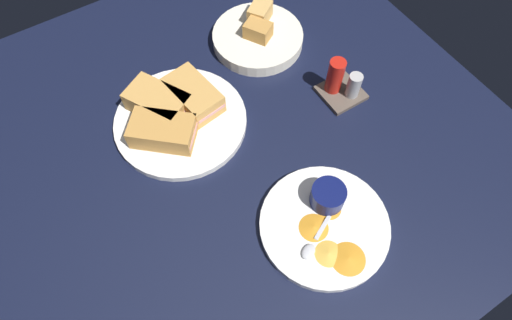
# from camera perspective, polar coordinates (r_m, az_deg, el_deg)

# --- Properties ---
(ground_plane) EXTENTS (1.10, 1.10, 0.03)m
(ground_plane) POSITION_cam_1_polar(r_m,az_deg,el_deg) (0.94, -2.47, 3.12)
(ground_plane) COLOR black
(plate_sandwich_main) EXTENTS (0.29, 0.29, 0.02)m
(plate_sandwich_main) POSITION_cam_1_polar(r_m,az_deg,el_deg) (0.95, -9.97, 5.09)
(plate_sandwich_main) COLOR white
(plate_sandwich_main) RESTS_ON ground_plane
(sandwich_half_near) EXTENTS (0.14, 0.09, 0.05)m
(sandwich_half_near) POSITION_cam_1_polar(r_m,az_deg,el_deg) (0.94, -8.33, 8.54)
(sandwich_half_near) COLOR tan
(sandwich_half_near) RESTS_ON plate_sandwich_main
(sandwich_half_far) EXTENTS (0.15, 0.13, 0.05)m
(sandwich_half_far) POSITION_cam_1_polar(r_m,az_deg,el_deg) (0.95, -12.92, 7.54)
(sandwich_half_far) COLOR tan
(sandwich_half_far) RESTS_ON plate_sandwich_main
(sandwich_half_extra) EXTENTS (0.14, 0.15, 0.05)m
(sandwich_half_extra) POSITION_cam_1_polar(r_m,az_deg,el_deg) (0.90, -12.29, 3.77)
(sandwich_half_extra) COLOR #C68C42
(sandwich_half_extra) RESTS_ON plate_sandwich_main
(ramekin_dark_sauce) EXTENTS (0.06, 0.06, 0.04)m
(ramekin_dark_sauce) POSITION_cam_1_polar(r_m,az_deg,el_deg) (0.91, -13.09, 3.48)
(ramekin_dark_sauce) COLOR #0C144C
(ramekin_dark_sauce) RESTS_ON plate_sandwich_main
(spoon_by_dark_ramekin) EXTENTS (0.02, 0.10, 0.01)m
(spoon_by_dark_ramekin) POSITION_cam_1_polar(r_m,az_deg,el_deg) (0.92, -10.01, 4.23)
(spoon_by_dark_ramekin) COLOR silver
(spoon_by_dark_ramekin) RESTS_ON plate_sandwich_main
(plate_chips_companion) EXTENTS (0.25, 0.25, 0.02)m
(plate_chips_companion) POSITION_cam_1_polar(r_m,az_deg,el_deg) (0.83, 9.06, -8.59)
(plate_chips_companion) COLOR white
(plate_chips_companion) RESTS_ON ground_plane
(ramekin_light_gravy) EXTENTS (0.07, 0.07, 0.04)m
(ramekin_light_gravy) POSITION_cam_1_polar(r_m,az_deg,el_deg) (0.82, 9.54, -4.70)
(ramekin_light_gravy) COLOR #0C144C
(ramekin_light_gravy) RESTS_ON plate_chips_companion
(spoon_by_gravy_ramekin) EXTENTS (0.06, 0.10, 0.01)m
(spoon_by_gravy_ramekin) POSITION_cam_1_polar(r_m,az_deg,el_deg) (0.80, 7.45, -11.24)
(spoon_by_gravy_ramekin) COLOR silver
(spoon_by_gravy_ramekin) RESTS_ON plate_chips_companion
(plantain_chip_scatter) EXTENTS (0.16, 0.12, 0.01)m
(plantain_chip_scatter) POSITION_cam_1_polar(r_m,az_deg,el_deg) (0.81, 9.96, -10.26)
(plantain_chip_scatter) COLOR orange
(plantain_chip_scatter) RESTS_ON plate_chips_companion
(bread_basket_rear) EXTENTS (0.22, 0.22, 0.07)m
(bread_basket_rear) POSITION_cam_1_polar(r_m,az_deg,el_deg) (1.08, 0.25, 16.14)
(bread_basket_rear) COLOR silver
(bread_basket_rear) RESTS_ON ground_plane
(condiment_caddy) EXTENTS (0.09, 0.09, 0.10)m
(condiment_caddy) POSITION_cam_1_polar(r_m,az_deg,el_deg) (0.98, 11.25, 9.92)
(condiment_caddy) COLOR brown
(condiment_caddy) RESTS_ON ground_plane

